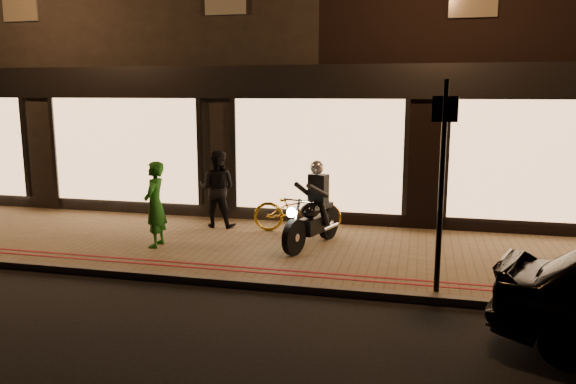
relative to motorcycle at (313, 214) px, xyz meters
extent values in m
plane|color=black|center=(-0.26, -2.19, -0.73)|extent=(90.00, 90.00, 0.00)
cube|color=#746348|center=(-0.26, -0.19, -0.67)|extent=(50.00, 4.00, 0.12)
cube|color=#59544C|center=(-0.26, -2.14, -0.67)|extent=(50.00, 0.14, 0.12)
cube|color=maroon|center=(-0.26, -1.74, -0.61)|extent=(50.00, 0.06, 0.01)
cube|color=maroon|center=(-0.26, -1.54, -0.61)|extent=(50.00, 0.06, 0.01)
cube|color=black|center=(-6.26, 6.81, 3.52)|extent=(12.00, 10.00, 8.50)
cube|color=black|center=(5.74, 6.81, 3.52)|extent=(12.00, 10.00, 8.50)
cube|color=black|center=(-0.26, 1.76, 2.42)|extent=(48.00, 0.12, 0.70)
cube|color=#FFBE7F|center=(-4.76, 1.75, 0.88)|extent=(3.60, 0.06, 2.38)
cube|color=#FFBE7F|center=(-0.26, 1.75, 0.88)|extent=(3.60, 0.06, 2.38)
cube|color=#FFBE7F|center=(4.24, 1.75, 0.88)|extent=(3.60, 0.06, 2.38)
cylinder|color=black|center=(-0.22, -0.65, -0.29)|extent=(0.32, 0.65, 0.64)
cylinder|color=black|center=(0.19, 0.58, -0.29)|extent=(0.32, 0.65, 0.64)
cylinder|color=silver|center=(-0.22, -0.65, -0.29)|extent=(0.18, 0.18, 0.14)
cylinder|color=silver|center=(0.19, 0.58, -0.29)|extent=(0.18, 0.18, 0.14)
cube|color=black|center=(0.00, 0.01, -0.21)|extent=(0.47, 0.75, 0.30)
ellipsoid|color=black|center=(-0.04, -0.11, 0.09)|extent=(0.47, 0.58, 0.29)
cube|color=black|center=(0.10, 0.29, 0.09)|extent=(0.38, 0.59, 0.09)
cylinder|color=silver|center=(-0.17, -0.51, 0.34)|extent=(0.58, 0.22, 0.03)
cylinder|color=silver|center=(-0.20, -0.61, 0.01)|extent=(0.15, 0.33, 0.71)
sphere|color=white|center=(-0.25, -0.74, 0.17)|extent=(0.21, 0.21, 0.17)
cylinder|color=silver|center=(0.26, 0.40, -0.33)|extent=(0.24, 0.54, 0.07)
cube|color=black|center=(0.06, 0.17, 0.44)|extent=(0.39, 0.32, 0.55)
sphere|color=#B3B5BA|center=(0.04, 0.11, 0.85)|extent=(0.33, 0.33, 0.26)
cylinder|color=black|center=(-0.20, -0.08, 0.47)|extent=(0.20, 0.61, 0.34)
cylinder|color=black|center=(0.11, -0.18, 0.47)|extent=(0.35, 0.58, 0.34)
cylinder|color=black|center=(-0.09, 0.18, -0.01)|extent=(0.12, 0.27, 0.46)
cylinder|color=black|center=(0.18, 0.09, -0.01)|extent=(0.25, 0.29, 0.46)
cylinder|color=black|center=(2.18, -1.94, 0.89)|extent=(0.10, 0.10, 3.00)
cube|color=black|center=(2.18, -1.94, 1.99)|extent=(0.35, 0.11, 0.35)
imported|color=gold|center=(-0.52, 1.00, -0.14)|extent=(1.87, 0.90, 0.94)
imported|color=#206A1C|center=(-2.83, -0.70, 0.18)|extent=(0.43, 0.61, 1.58)
imported|color=black|center=(-2.26, 1.02, 0.20)|extent=(0.79, 0.62, 1.63)
camera|label=1|loc=(1.88, -9.93, 2.23)|focal=35.00mm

